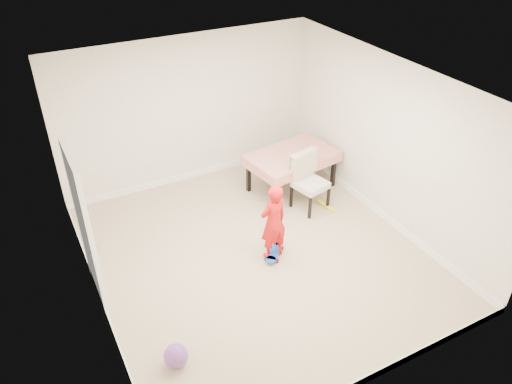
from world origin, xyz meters
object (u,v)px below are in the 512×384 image
dining_chair (311,183)px  skateboard (274,253)px  dining_table (291,171)px  child (273,224)px  balloon (176,356)px

dining_chair → skateboard: dining_chair is taller
skateboard → dining_table: bearing=4.8°
child → balloon: (-1.90, -1.13, -0.45)m
child → skateboard: bearing=-159.7°
skateboard → balloon: (-1.94, -1.15, 0.10)m
skateboard → balloon: bearing=164.2°
dining_chair → skateboard: (-1.12, -0.79, -0.44)m
dining_table → skateboard: (-1.16, -1.45, -0.30)m
dining_chair → balloon: (-3.06, -1.94, -0.35)m
dining_table → dining_chair: bearing=-102.5°
dining_table → balloon: (-3.10, -2.60, -0.21)m
balloon → dining_chair: bearing=32.4°
dining_table → skateboard: size_ratio=2.67×
dining_table → dining_chair: dining_chair is taller
dining_table → balloon: size_ratio=5.29×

